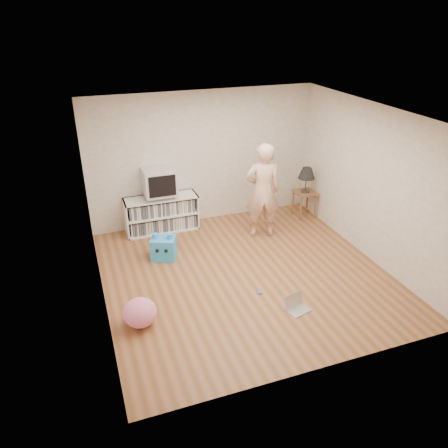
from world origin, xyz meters
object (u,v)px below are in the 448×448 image
crt_tv (159,181)px  plush_blue (163,248)px  media_unit (161,214)px  laptop (296,305)px  dvd_deck (160,196)px  plush_pink (140,313)px  side_table (305,198)px  table_lamp (307,174)px  person (263,191)px

crt_tv → plush_blue: 1.35m
media_unit → laptop: media_unit is taller
dvd_deck → plush_pink: dvd_deck is taller
crt_tv → side_table: crt_tv is taller
table_lamp → laptop: bearing=-120.7°
media_unit → plush_blue: 1.11m
person → laptop: size_ratio=4.75×
person → table_lamp: bearing=-146.3°
crt_tv → table_lamp: bearing=-7.2°
laptop → plush_blue: size_ratio=0.76×
media_unit → side_table: bearing=-7.5°
dvd_deck → crt_tv: 0.29m
crt_tv → table_lamp: (2.92, -0.37, -0.08)m
table_lamp → person: (-1.18, -0.46, -0.03)m
side_table → laptop: (-1.64, -2.76, -0.35)m
media_unit → person: 2.02m
table_lamp → person: size_ratio=0.28×
person → plush_pink: 3.32m
laptop → plush_blue: 2.55m
crt_tv → plush_pink: crt_tv is taller
side_table → plush_pink: side_table is taller
media_unit → plush_pink: media_unit is taller
media_unit → person: (1.74, -0.85, 0.56)m
plush_blue → table_lamp: bearing=34.7°
person → plush_blue: 2.09m
media_unit → dvd_deck: size_ratio=3.11×
dvd_deck → media_unit: bearing=90.0°
media_unit → side_table: 2.95m
table_lamp → plush_blue: size_ratio=1.02×
dvd_deck → side_table: bearing=-7.2°
crt_tv → side_table: 3.00m
crt_tv → laptop: bearing=-67.7°
table_lamp → plush_pink: 4.55m
laptop → media_unit: bearing=97.2°
media_unit → crt_tv: crt_tv is taller
plush_blue → laptop: bearing=-31.9°
crt_tv → table_lamp: size_ratio=1.17×
side_table → plush_blue: (-3.13, -0.69, -0.21)m
media_unit → table_lamp: 3.00m
crt_tv → laptop: (1.28, -3.12, -0.96)m
side_table → table_lamp: 0.53m
dvd_deck → person: (1.74, -0.83, 0.17)m
media_unit → plush_pink: (-0.91, -2.72, -0.15)m
plush_pink → person: bearing=35.2°
side_table → plush_pink: (-3.83, -2.34, -0.22)m
dvd_deck → table_lamp: bearing=-7.2°
crt_tv → laptop: size_ratio=1.57×
crt_tv → plush_pink: size_ratio=1.28×
plush_pink → side_table: bearing=31.4°
side_table → plush_blue: side_table is taller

